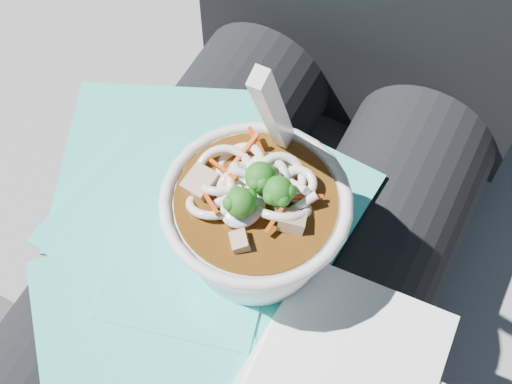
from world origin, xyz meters
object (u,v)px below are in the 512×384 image
at_px(lap, 242,283).
at_px(plastic_bag, 194,246).
at_px(stone_ledge, 298,279).
at_px(udon_bowl, 256,217).
at_px(person_body, 288,187).

relative_size(lap, plastic_bag, 1.30).
height_order(stone_ledge, lap, lap).
height_order(plastic_bag, udon_bowl, udon_bowl).
xyz_separation_m(person_body, plastic_bag, (-0.03, -0.11, 0.05)).
bearing_deg(lap, plastic_bag, -146.34).
bearing_deg(stone_ledge, person_body, -90.00).
bearing_deg(person_body, stone_ledge, 90.00).
distance_m(plastic_bag, udon_bowl, 0.08).
bearing_deg(udon_bowl, lap, 168.60).
bearing_deg(person_body, udon_bowl, -80.83).
distance_m(person_body, udon_bowl, 0.14).
distance_m(person_body, plastic_bag, 0.13).
height_order(stone_ledge, person_body, person_body).
bearing_deg(person_body, plastic_bag, -105.66).
xyz_separation_m(stone_ledge, lap, (0.00, -0.15, 0.28)).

